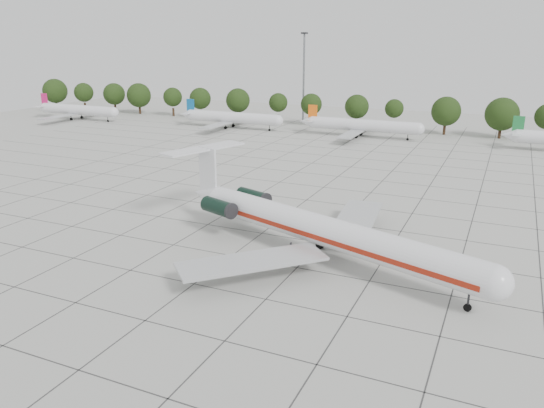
% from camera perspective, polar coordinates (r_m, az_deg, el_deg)
% --- Properties ---
extents(ground, '(260.00, 260.00, 0.00)m').
position_cam_1_polar(ground, '(67.53, -1.09, -3.17)').
color(ground, '#B6B6AF').
rests_on(ground, ground).
extents(apron_joints, '(170.00, 170.00, 0.02)m').
position_cam_1_polar(apron_joints, '(80.61, 3.49, 0.25)').
color(apron_joints, '#383838').
rests_on(apron_joints, ground).
extents(main_airliner, '(41.95, 31.94, 10.09)m').
position_cam_1_polar(main_airliner, '(59.55, 4.20, -2.44)').
color(main_airliner, silver).
rests_on(main_airliner, ground).
extents(ground_crew, '(0.75, 0.70, 1.72)m').
position_cam_1_polar(ground_crew, '(59.80, 11.37, -5.44)').
color(ground_crew, '#C65E0B').
rests_on(ground_crew, ground).
extents(bg_airliner_a, '(28.24, 27.20, 7.40)m').
position_cam_1_polar(bg_airliner_a, '(173.99, -20.18, 9.46)').
color(bg_airliner_a, silver).
rests_on(bg_airliner_a, ground).
extents(bg_airliner_b, '(28.24, 27.20, 7.40)m').
position_cam_1_polar(bg_airliner_b, '(147.92, -4.35, 9.24)').
color(bg_airliner_b, silver).
rests_on(bg_airliner_b, ground).
extents(bg_airliner_c, '(28.24, 27.20, 7.40)m').
position_cam_1_polar(bg_airliner_c, '(135.82, 9.68, 8.32)').
color(bg_airliner_c, silver).
rests_on(bg_airliner_c, ground).
extents(tree_line, '(249.86, 8.44, 10.22)m').
position_cam_1_polar(tree_line, '(148.37, 9.11, 10.30)').
color(tree_line, '#332114').
rests_on(tree_line, ground).
extents(floodlight_mast, '(1.60, 1.60, 25.45)m').
position_cam_1_polar(floodlight_mast, '(159.96, 3.44, 13.97)').
color(floodlight_mast, slate).
rests_on(floodlight_mast, ground).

